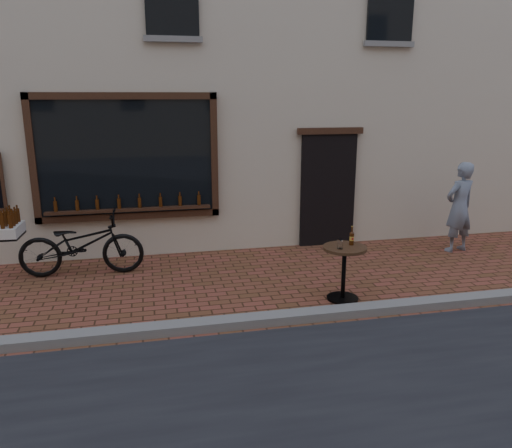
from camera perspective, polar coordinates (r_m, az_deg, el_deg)
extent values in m
plane|color=brown|center=(6.57, 2.68, -11.92)|extent=(90.00, 90.00, 0.00)
cube|color=slate|center=(6.72, 2.23, -10.72)|extent=(90.00, 0.25, 0.12)
cube|color=#BEB196|center=(12.45, -5.52, 24.08)|extent=(28.00, 6.00, 10.00)
cube|color=black|center=(9.20, -14.58, 7.36)|extent=(3.00, 0.06, 2.00)
cube|color=black|center=(9.11, -15.01, 13.97)|extent=(3.24, 0.10, 0.12)
cube|color=black|center=(9.36, -14.17, 0.91)|extent=(3.24, 0.10, 0.12)
cube|color=black|center=(9.37, -24.21, 6.68)|extent=(0.12, 0.10, 2.24)
cube|color=black|center=(9.25, -4.80, 7.82)|extent=(0.12, 0.10, 2.24)
cube|color=black|center=(9.28, -14.23, 1.61)|extent=(2.90, 0.16, 0.05)
cube|color=black|center=(9.94, 8.20, 3.81)|extent=(1.10, 0.10, 2.20)
cube|color=black|center=(9.76, 8.51, 10.48)|extent=(1.30, 0.10, 0.12)
cylinder|color=#3D1C07|center=(9.39, -21.91, 1.89)|extent=(0.06, 0.06, 0.19)
cylinder|color=#3D1C07|center=(9.33, -19.75, 2.02)|extent=(0.06, 0.06, 0.19)
cylinder|color=#3D1C07|center=(9.29, -17.57, 2.15)|extent=(0.06, 0.06, 0.19)
cylinder|color=#3D1C07|center=(9.27, -15.37, 2.28)|extent=(0.06, 0.06, 0.19)
cylinder|color=#3D1C07|center=(9.25, -13.17, 2.40)|extent=(0.06, 0.06, 0.19)
cylinder|color=#3D1C07|center=(9.25, -10.96, 2.52)|extent=(0.06, 0.06, 0.19)
cylinder|color=#3D1C07|center=(9.27, -8.75, 2.63)|extent=(0.06, 0.06, 0.19)
cylinder|color=#3D1C07|center=(9.29, -6.55, 2.74)|extent=(0.06, 0.06, 0.19)
cube|color=black|center=(10.34, 15.20, 23.40)|extent=(0.90, 0.06, 1.40)
imported|color=black|center=(8.76, -19.32, -2.21)|extent=(2.03, 0.78, 1.05)
cube|color=black|center=(8.96, -26.43, -1.24)|extent=(0.42, 0.58, 0.04)
cube|color=beige|center=(8.94, -26.50, -0.63)|extent=(0.42, 0.60, 0.16)
cylinder|color=#3D1C07|center=(8.66, -26.28, 0.28)|extent=(0.07, 0.07, 0.22)
cylinder|color=#3D1C07|center=(8.70, -27.02, 0.24)|extent=(0.07, 0.07, 0.22)
cylinder|color=#3D1C07|center=(8.79, -26.04, 0.50)|extent=(0.07, 0.07, 0.22)
cylinder|color=#3D1C07|center=(8.83, -26.77, 0.46)|extent=(0.07, 0.07, 0.22)
cylinder|color=#3D1C07|center=(8.92, -25.80, 0.71)|extent=(0.07, 0.07, 0.22)
cylinder|color=#3D1C07|center=(8.96, -26.52, 0.68)|extent=(0.07, 0.07, 0.22)
cylinder|color=#3D1C07|center=(8.99, -27.23, 0.64)|extent=(0.07, 0.07, 0.22)
cylinder|color=#3D1C07|center=(9.06, -25.57, 0.92)|extent=(0.07, 0.07, 0.22)
cylinder|color=#3D1C07|center=(9.09, -26.28, 0.89)|extent=(0.07, 0.07, 0.22)
cylinder|color=black|center=(7.56, 9.85, -8.33)|extent=(0.46, 0.46, 0.03)
cylinder|color=black|center=(7.42, 9.98, -5.60)|extent=(0.06, 0.06, 0.74)
cylinder|color=#301D10|center=(7.29, 10.11, -2.72)|extent=(0.63, 0.63, 0.04)
cylinder|color=gold|center=(7.36, 10.88, -1.62)|extent=(0.07, 0.07, 0.06)
cylinder|color=white|center=(7.16, 9.59, -2.27)|extent=(0.08, 0.08, 0.14)
imported|color=slate|center=(10.21, 22.22, 1.79)|extent=(0.71, 0.55, 1.72)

